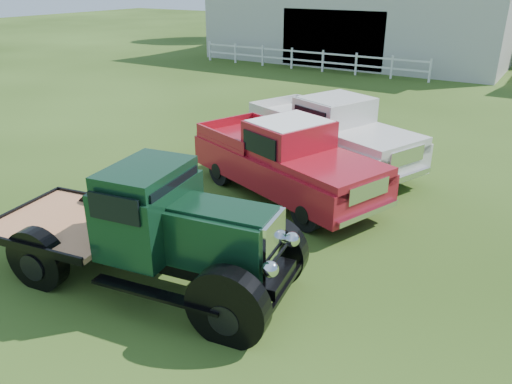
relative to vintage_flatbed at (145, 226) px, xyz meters
The scene contains 6 objects.
ground 1.70m from the vintage_flatbed, 63.48° to the left, with size 120.00×120.00×0.00m, color #21340C.
shed_left 27.96m from the vintage_flatbed, 103.30° to the left, with size 18.80×10.20×5.60m, color #A3A291, non-canonical shape.
fence_rail 22.43m from the vintage_flatbed, 109.33° to the left, with size 14.20×0.16×1.20m, color white, non-canonical shape.
vintage_flatbed is the anchor object (origin of this frame).
red_pickup 4.63m from the vintage_flatbed, 87.24° to the left, with size 5.39×2.07×1.97m, color #A51624, non-canonical shape.
white_pickup 7.07m from the vintage_flatbed, 87.44° to the left, with size 5.44×2.11×2.00m, color silver, non-canonical shape.
Camera 1 is at (5.06, -6.62, 5.05)m, focal length 35.00 mm.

